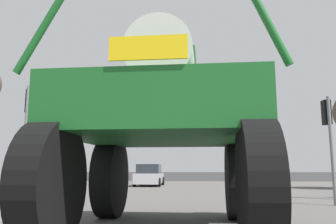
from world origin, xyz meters
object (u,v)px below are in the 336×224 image
at_px(traffic_signal_near_right, 328,125).
at_px(traffic_signal_near_left, 29,117).
at_px(streetlight_far_left, 67,126).
at_px(oversize_sprayer, 164,128).
at_px(sedan_ahead, 149,176).

bearing_deg(traffic_signal_near_right, traffic_signal_near_left, -179.96).
height_order(traffic_signal_near_left, streetlight_far_left, streetlight_far_left).
distance_m(oversize_sprayer, traffic_signal_near_right, 7.35).
height_order(oversize_sprayer, traffic_signal_near_right, oversize_sprayer).
height_order(oversize_sprayer, sedan_ahead, oversize_sprayer).
bearing_deg(traffic_signal_near_right, oversize_sprayer, -134.80).
xyz_separation_m(traffic_signal_near_left, streetlight_far_left, (-2.97, 12.25, 1.20)).
xyz_separation_m(oversize_sprayer, traffic_signal_near_left, (-5.25, 5.19, 1.04)).
relative_size(traffic_signal_near_left, streetlight_far_left, 0.55).
height_order(oversize_sprayer, streetlight_far_left, streetlight_far_left).
relative_size(oversize_sprayer, traffic_signal_near_right, 1.52).
xyz_separation_m(oversize_sprayer, streetlight_far_left, (-8.22, 17.44, 2.24)).
relative_size(sedan_ahead, traffic_signal_near_left, 1.01).
relative_size(oversize_sprayer, streetlight_far_left, 0.73).
xyz_separation_m(sedan_ahead, traffic_signal_near_right, (7.60, -13.36, 1.90)).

